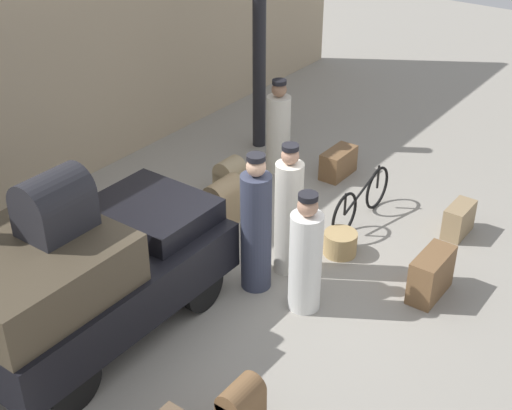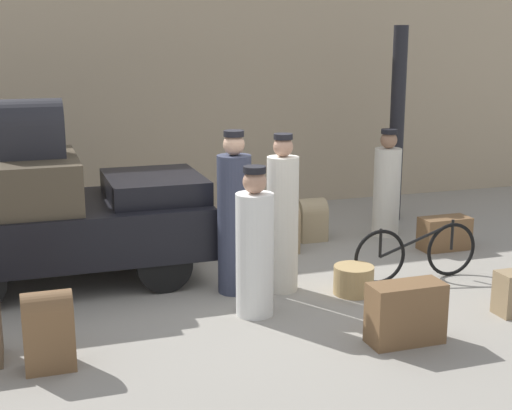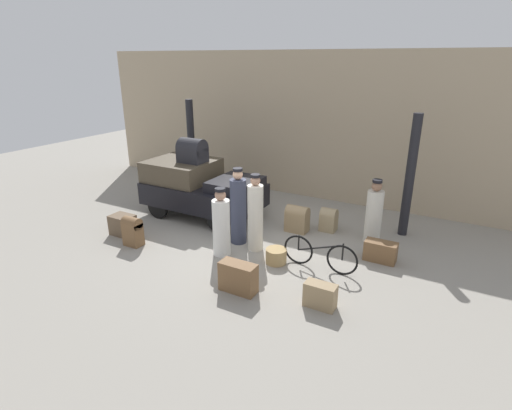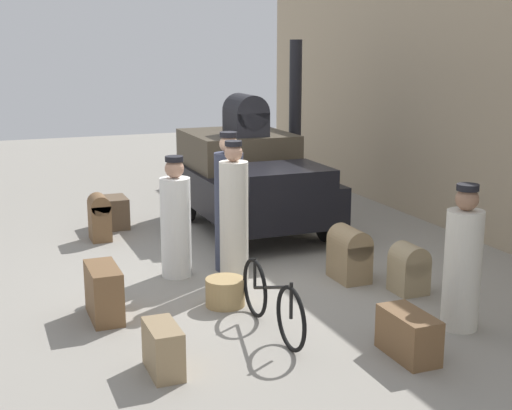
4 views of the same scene
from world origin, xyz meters
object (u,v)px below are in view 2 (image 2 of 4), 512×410
Objects in this scene: porter_carrying_trunk at (255,249)px; trunk_on_truck_roof at (31,130)px; wicker_basket at (354,280)px; porter_with_bicycle at (234,219)px; trunk_umber_medium at (406,313)px; trunk_large_brown at (48,328)px; porter_standing_middle at (387,188)px; porter_lifting_near_truck at (282,220)px; bicycle at (416,252)px; suitcase_tan_flat at (444,233)px; trunk_barrel_dark at (276,227)px; truck at (54,213)px; suitcase_black_upright at (311,219)px.

porter_carrying_trunk is 2.99m from trunk_on_truck_roof.
porter_with_bicycle is (-1.27, 0.50, 0.70)m from wicker_basket.
trunk_umber_medium is 1.01× the size of trunk_large_brown.
porter_standing_middle is at bearing 31.24° from trunk_large_brown.
bicycle is at bearing -6.10° from porter_lifting_near_truck.
porter_lifting_near_truck is 2.54× the size of trunk_on_truck_roof.
trunk_on_truck_roof reaches higher than wicker_basket.
trunk_large_brown reaches higher than suitcase_tan_flat.
porter_standing_middle reaches higher than trunk_umber_medium.
trunk_large_brown reaches higher than trunk_barrel_dark.
bicycle is 1.75m from porter_lifting_near_truck.
porter_carrying_trunk is 3.60m from suitcase_tan_flat.
trunk_umber_medium is (-1.06, -1.59, -0.05)m from bicycle.
trunk_on_truck_roof is (-2.66, 1.17, 0.99)m from porter_lifting_near_truck.
truck reaches higher than trunk_large_brown.
porter_lifting_near_truck is at bearing -142.72° from porter_standing_middle.
trunk_large_brown is at bearing -148.76° from porter_standing_middle.
porter_standing_middle is 2.27× the size of trunk_barrel_dark.
wicker_basket is at bearing 10.35° from porter_carrying_trunk.
trunk_on_truck_roof is at bearing -175.32° from trunk_barrel_dark.
porter_with_bicycle is 2.59m from trunk_large_brown.
trunk_barrel_dark reaches higher than suitcase_tan_flat.
trunk_umber_medium is at bearing -58.80° from porter_with_bicycle.
trunk_large_brown is at bearing -90.29° from trunk_on_truck_roof.
porter_carrying_trunk reaches higher than bicycle.
trunk_barrel_dark is 4.11m from trunk_large_brown.
porter_carrying_trunk is 2.21× the size of trunk_on_truck_roof.
porter_lifting_near_truck is 2.54× the size of trunk_large_brown.
porter_lifting_near_truck is 2.97× the size of suitcase_black_upright.
trunk_on_truck_roof reaches higher than porter_standing_middle.
porter_lifting_near_truck is at bearing 173.90° from bicycle.
porter_with_bicycle is 2.70× the size of suitcase_tan_flat.
truck is at bearing 154.12° from wicker_basket.
porter_with_bicycle reaches higher than suitcase_tan_flat.
porter_lifting_near_truck is (0.54, 0.61, 0.12)m from porter_carrying_trunk.
trunk_umber_medium reaches higher than suitcase_tan_flat.
bicycle reaches higher than wicker_basket.
suitcase_black_upright is at bearing 58.52° from porter_lifting_near_truck.
porter_carrying_trunk is at bearing -124.15° from suitcase_black_upright.
trunk_large_brown is at bearing -140.59° from suitcase_black_upright.
trunk_on_truck_roof is (-3.80, -0.70, 1.53)m from suitcase_black_upright.
porter_with_bicycle is 3.39m from suitcase_tan_flat.
porter_standing_middle is 1.23m from suitcase_black_upright.
porter_with_bicycle reaches higher than trunk_barrel_dark.
bicycle is 2.07m from porter_standing_middle.
porter_carrying_trunk is 0.83m from porter_lifting_near_truck.
truck is at bearing 137.12° from porter_carrying_trunk.
suitcase_tan_flat is (1.98, 1.21, 0.06)m from wicker_basket.
suitcase_tan_flat is at bearing -14.68° from trunk_barrel_dark.
porter_with_bicycle is at bearing -127.07° from trunk_barrel_dark.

